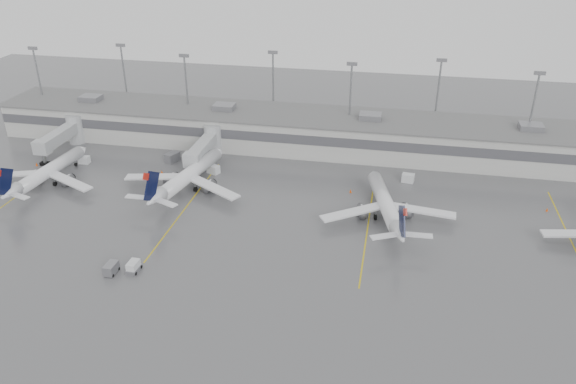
% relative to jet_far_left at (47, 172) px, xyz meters
% --- Properties ---
extents(ground, '(260.00, 260.00, 0.00)m').
position_rel_jet_far_left_xyz_m(ground, '(49.32, -27.49, -2.75)').
color(ground, '#4D4D4F').
rests_on(ground, ground).
extents(terminal, '(152.00, 17.00, 9.45)m').
position_rel_jet_far_left_xyz_m(terminal, '(49.32, 30.49, 1.42)').
color(terminal, '#ADADA8').
rests_on(terminal, ground).
extents(light_masts, '(142.40, 8.00, 20.60)m').
position_rel_jet_far_left_xyz_m(light_masts, '(49.32, 36.26, 9.27)').
color(light_masts, gray).
rests_on(light_masts, ground).
extents(jet_bridge_left, '(4.00, 17.20, 7.00)m').
position_rel_jet_far_left_xyz_m(jet_bridge_left, '(-6.18, 18.23, 1.12)').
color(jet_bridge_left, '#9A9D9F').
rests_on(jet_bridge_left, ground).
extents(jet_bridge_right, '(4.00, 17.20, 7.00)m').
position_rel_jet_far_left_xyz_m(jet_bridge_right, '(28.82, 18.23, 1.12)').
color(jet_bridge_right, '#9A9D9F').
rests_on(jet_bridge_right, ground).
extents(stand_markings, '(105.25, 40.00, 0.01)m').
position_rel_jet_far_left_xyz_m(stand_markings, '(49.32, -3.49, -2.75)').
color(stand_markings, gold).
rests_on(stand_markings, ground).
extents(jet_far_left, '(24.35, 27.39, 8.86)m').
position_rel_jet_far_left_xyz_m(jet_far_left, '(0.00, 0.00, 0.00)').
color(jet_far_left, white).
rests_on(jet_far_left, ground).
extents(jet_mid_left, '(25.81, 29.19, 9.52)m').
position_rel_jet_far_left_xyz_m(jet_mid_left, '(29.46, 3.50, 0.20)').
color(jet_mid_left, white).
rests_on(jet_mid_left, ground).
extents(jet_mid_right, '(24.45, 27.75, 9.14)m').
position_rel_jet_far_left_xyz_m(jet_mid_right, '(69.74, -0.72, 0.09)').
color(jet_mid_right, white).
rests_on(jet_mid_right, ground).
extents(baggage_tug, '(1.83, 2.77, 1.76)m').
position_rel_jet_far_left_xyz_m(baggage_tug, '(31.27, -25.94, -2.07)').
color(baggage_tug, silver).
rests_on(baggage_tug, ground).
extents(baggage_cart, '(1.62, 2.76, 1.75)m').
position_rel_jet_far_left_xyz_m(baggage_cart, '(28.07, -27.14, -1.84)').
color(baggage_cart, slate).
rests_on(baggage_cart, ground).
extents(gse_uld_a, '(2.38, 1.60, 1.67)m').
position_rel_jet_far_left_xyz_m(gse_uld_a, '(1.87, 11.22, -1.92)').
color(gse_uld_a, silver).
rests_on(gse_uld_a, ground).
extents(gse_uld_b, '(2.97, 2.50, 1.78)m').
position_rel_jet_far_left_xyz_m(gse_uld_b, '(32.18, 11.89, -1.86)').
color(gse_uld_b, silver).
rests_on(gse_uld_b, ground).
extents(gse_uld_c, '(2.71, 1.99, 1.77)m').
position_rel_jet_far_left_xyz_m(gse_uld_c, '(73.72, 15.75, -1.87)').
color(gse_uld_c, silver).
rests_on(gse_uld_c, ground).
extents(gse_loader, '(3.18, 3.87, 2.08)m').
position_rel_jet_far_left_xyz_m(gse_loader, '(21.06, 16.04, -1.71)').
color(gse_loader, slate).
rests_on(gse_loader, ground).
extents(cone_a, '(0.48, 0.48, 0.77)m').
position_rel_jet_far_left_xyz_m(cone_a, '(-7.91, 7.79, -2.37)').
color(cone_a, '#F74F05').
rests_on(cone_a, ground).
extents(cone_b, '(0.49, 0.49, 0.78)m').
position_rel_jet_far_left_xyz_m(cone_b, '(21.19, 9.47, -2.37)').
color(cone_b, '#F74F05').
rests_on(cone_b, ground).
extents(cone_c, '(0.47, 0.47, 0.74)m').
position_rel_jet_far_left_xyz_m(cone_c, '(62.38, 8.38, -2.38)').
color(cone_c, '#F74F05').
rests_on(cone_c, ground).
extents(cone_d, '(0.42, 0.42, 0.67)m').
position_rel_jet_far_left_xyz_m(cone_d, '(99.90, 7.95, -2.42)').
color(cone_d, '#F74F05').
rests_on(cone_d, ground).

